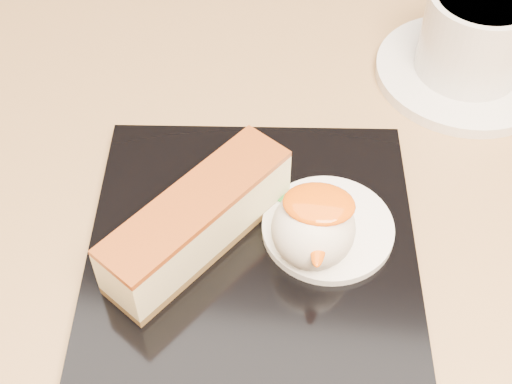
# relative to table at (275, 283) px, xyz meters

# --- Properties ---
(table) EXTENTS (0.80, 0.80, 0.72)m
(table) POSITION_rel_table_xyz_m (0.00, 0.00, 0.00)
(table) COLOR black
(table) RESTS_ON ground
(dessert_plate) EXTENTS (0.24, 0.24, 0.01)m
(dessert_plate) POSITION_rel_table_xyz_m (-0.01, -0.08, 0.16)
(dessert_plate) COLOR black
(dessert_plate) RESTS_ON table
(cheesecake) EXTENTS (0.11, 0.14, 0.05)m
(cheesecake) POSITION_rel_table_xyz_m (-0.05, -0.08, 0.19)
(cheesecake) COLOR brown
(cheesecake) RESTS_ON dessert_plate
(cream_smear) EXTENTS (0.09, 0.09, 0.01)m
(cream_smear) POSITION_rel_table_xyz_m (0.04, -0.06, 0.17)
(cream_smear) COLOR white
(cream_smear) RESTS_ON dessert_plate
(ice_cream_scoop) EXTENTS (0.05, 0.05, 0.05)m
(ice_cream_scoop) POSITION_rel_table_xyz_m (0.03, -0.08, 0.19)
(ice_cream_scoop) COLOR white
(ice_cream_scoop) RESTS_ON cream_smear
(mango_sauce) EXTENTS (0.05, 0.03, 0.01)m
(mango_sauce) POSITION_rel_table_xyz_m (0.03, -0.08, 0.22)
(mango_sauce) COLOR #ED5A07
(mango_sauce) RESTS_ON ice_cream_scoop
(mint_sprig) EXTENTS (0.03, 0.02, 0.00)m
(mint_sprig) POSITION_rel_table_xyz_m (0.01, -0.04, 0.17)
(mint_sprig) COLOR #297E2D
(mint_sprig) RESTS_ON cream_smear
(saucer) EXTENTS (0.15, 0.15, 0.01)m
(saucer) POSITION_rel_table_xyz_m (0.15, 0.13, 0.16)
(saucer) COLOR white
(saucer) RESTS_ON table
(coffee_cup) EXTENTS (0.12, 0.09, 0.07)m
(coffee_cup) POSITION_rel_table_xyz_m (0.15, 0.13, 0.20)
(coffee_cup) COLOR white
(coffee_cup) RESTS_ON saucer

